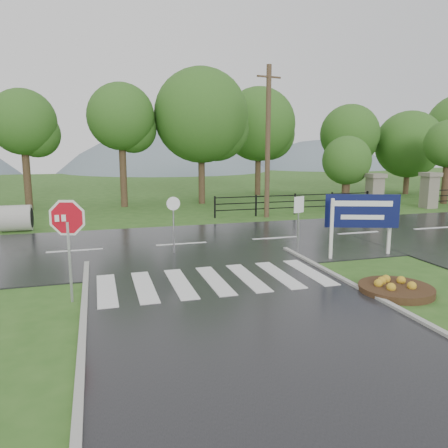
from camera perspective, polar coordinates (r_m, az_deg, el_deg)
name	(u,v)px	position (r m, az deg, el deg)	size (l,w,h in m)	color
ground	(288,364)	(8.27, 8.36, -17.70)	(120.00, 120.00, 0.00)	#2F5B1E
main_road	(182,245)	(17.34, -5.56, -2.75)	(90.00, 8.00, 0.04)	black
crosswalk	(215,280)	(12.61, -1.22, -7.35)	(6.50, 2.80, 0.02)	silver
pillar_west	(375,191)	(27.91, 19.07, 4.07)	(1.00, 1.00, 2.24)	gray
pillar_east	(429,189)	(30.40, 25.25, 4.11)	(1.00, 1.00, 2.24)	gray
fence_west	(295,202)	(25.29, 9.25, 2.88)	(9.58, 0.08, 1.20)	black
hills	(141,264)	(74.49, -10.77, -5.16)	(102.00, 48.00, 48.00)	slate
treeline	(158,202)	(31.13, -8.65, 2.89)	(83.20, 5.20, 10.00)	#28571B
stop_sign	(68,227)	(11.27, -19.75, -0.37)	(1.17, 0.38, 2.75)	#939399
estate_billboard	(362,214)	(15.85, 17.58, 1.23)	(2.46, 0.90, 2.22)	silver
flower_bed	(396,288)	(12.55, 21.55, -7.76)	(1.94, 1.94, 0.39)	#332111
reg_sign_small	(299,214)	(15.60, 9.72, 1.32)	(0.45, 0.18, 2.12)	#939399
reg_sign_round	(173,218)	(15.68, -6.61, 0.83)	(0.49, 0.06, 2.09)	#939399
utility_pole_east	(268,142)	(23.86, 5.74, 10.64)	(1.42, 0.35, 8.05)	#473523
entrance_tree_left	(347,161)	(28.45, 15.74, 7.96)	(3.01, 3.01, 4.50)	#3D2B1C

